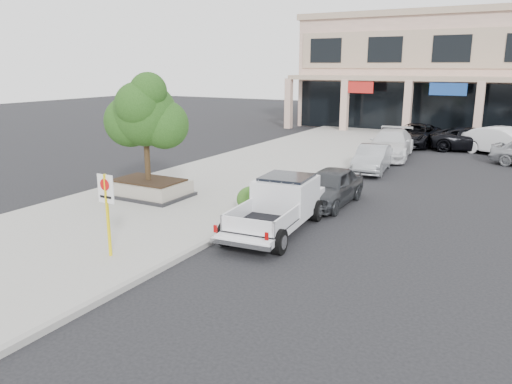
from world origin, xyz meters
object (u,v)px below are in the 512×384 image
(planter_tree, at_px, (150,114))
(curb_car_d, at_px, (415,135))
(curb_car_c, at_px, (391,144))
(lot_car_b, at_px, (504,142))
(pickup_truck, at_px, (275,207))
(curb_car_a, at_px, (330,187))
(curb_car_b, at_px, (372,159))
(planter, at_px, (149,188))
(no_parking_sign, at_px, (107,204))
(lot_car_d, at_px, (473,139))

(planter_tree, relative_size, curb_car_d, 0.76)
(curb_car_c, height_order, lot_car_b, lot_car_b)
(pickup_truck, distance_m, curb_car_a, 4.00)
(planter_tree, height_order, lot_car_b, planter_tree)
(curb_car_b, relative_size, curb_car_c, 0.73)
(curb_car_a, xyz_separation_m, curb_car_d, (-0.30, 16.65, 0.02))
(planter, height_order, no_parking_sign, no_parking_sign)
(lot_car_b, xyz_separation_m, lot_car_d, (-1.79, 0.92, -0.11))
(pickup_truck, xyz_separation_m, curb_car_b, (-0.03, 10.87, -0.17))
(curb_car_b, distance_m, curb_car_d, 9.76)
(planter, distance_m, planter_tree, 2.95)
(curb_car_b, bearing_deg, curb_car_a, -93.31)
(curb_car_c, distance_m, lot_car_b, 7.00)
(curb_car_a, distance_m, lot_car_b, 16.19)
(planter_tree, xyz_separation_m, curb_car_c, (5.87, 14.06, -2.61))
(planter, xyz_separation_m, lot_car_d, (9.96, 19.13, 0.26))
(planter_tree, xyz_separation_m, curb_car_a, (6.47, 2.71, -2.70))
(curb_car_a, height_order, lot_car_d, lot_car_d)
(planter_tree, bearing_deg, no_parking_sign, -59.94)
(curb_car_c, xyz_separation_m, lot_car_b, (5.75, 3.99, 0.03))
(planter_tree, relative_size, no_parking_sign, 1.74)
(planter_tree, distance_m, lot_car_d, 21.54)
(curb_car_c, relative_size, lot_car_b, 1.09)
(curb_car_a, relative_size, curb_car_d, 0.79)
(pickup_truck, relative_size, curb_car_b, 1.31)
(curb_car_d, bearing_deg, planter, -103.51)
(planter, height_order, curb_car_c, curb_car_c)
(curb_car_b, height_order, lot_car_d, lot_car_d)
(curb_car_c, height_order, curb_car_d, curb_car_c)
(planter, relative_size, lot_car_b, 0.63)
(planter, distance_m, curb_car_b, 11.58)
(curb_car_c, bearing_deg, lot_car_d, 44.55)
(no_parking_sign, height_order, curb_car_d, no_parking_sign)
(pickup_truck, height_order, curb_car_a, pickup_truck)
(pickup_truck, distance_m, curb_car_d, 20.63)
(planter, height_order, planter_tree, planter_tree)
(curb_car_a, distance_m, curb_car_c, 11.37)
(curb_car_a, bearing_deg, planter, -156.22)
(curb_car_a, distance_m, curb_car_b, 6.90)
(no_parking_sign, relative_size, curb_car_b, 0.56)
(curb_car_a, relative_size, lot_car_d, 0.79)
(curb_car_d, bearing_deg, pickup_truck, -85.67)
(planter, distance_m, no_parking_sign, 6.62)
(curb_car_d, distance_m, lot_car_d, 3.68)
(pickup_truck, distance_m, curb_car_c, 15.34)
(lot_car_d, bearing_deg, curb_car_c, 127.47)
(no_parking_sign, relative_size, lot_car_d, 0.44)
(planter_tree, bearing_deg, planter, -131.03)
(curb_car_a, height_order, curb_car_b, curb_car_a)
(curb_car_c, height_order, lot_car_d, curb_car_c)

